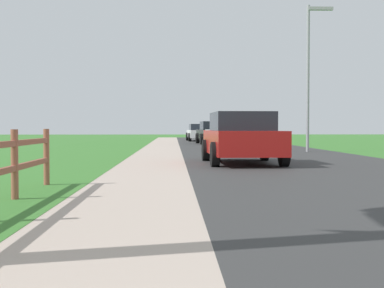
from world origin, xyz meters
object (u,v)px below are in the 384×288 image
at_px(parked_car_silver, 231,134).
at_px(street_lamp, 310,65).
at_px(parked_car_white, 200,132).
at_px(parked_car_black, 213,133).
at_px(parked_suv_red, 242,137).

relative_size(parked_car_silver, street_lamp, 0.66).
bearing_deg(parked_car_white, parked_car_black, -86.19).
xyz_separation_m(parked_suv_red, parked_car_silver, (0.61, 8.78, -0.01)).
distance_m(parked_car_silver, parked_car_black, 10.99).
bearing_deg(parked_car_silver, street_lamp, -16.48).
bearing_deg(parked_suv_red, parked_car_silver, 86.00).
xyz_separation_m(parked_car_silver, street_lamp, (3.44, -1.02, 3.09)).
bearing_deg(street_lamp, parked_car_white, 101.47).
height_order(parked_car_black, parked_car_white, parked_car_black).
xyz_separation_m(parked_car_silver, parked_car_white, (-0.55, 18.65, -0.08)).
height_order(parked_suv_red, parked_car_white, parked_suv_red).
bearing_deg(parked_suv_red, street_lamp, 62.43).
bearing_deg(parked_car_black, parked_car_white, 93.81).
relative_size(parked_suv_red, parked_car_white, 0.91).
bearing_deg(parked_car_silver, parked_car_white, 91.68).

